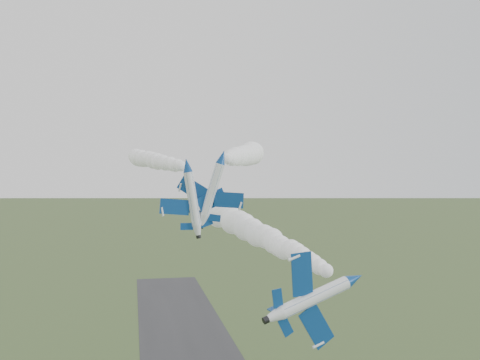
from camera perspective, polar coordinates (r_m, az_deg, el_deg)
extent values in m
cylinder|color=white|center=(64.69, 12.08, -10.27)|extent=(3.77, 9.05, 1.98)
cone|color=navy|center=(60.33, 15.20, -11.07)|extent=(2.41, 2.67, 1.98)
cone|color=white|center=(69.06, 9.46, -9.58)|extent=(2.32, 2.26, 1.98)
cylinder|color=black|center=(69.93, 8.99, -9.45)|extent=(1.11, 0.82, 1.00)
ellipsoid|color=black|center=(63.19, 13.71, -10.37)|extent=(1.92, 3.23, 1.32)
cube|color=navy|center=(64.27, 10.84, -7.66)|extent=(2.07, 2.80, 4.66)
cube|color=navy|center=(66.44, 12.21, -12.68)|extent=(2.07, 2.80, 4.66)
cube|color=navy|center=(67.74, 9.54, -8.40)|extent=(0.95, 1.28, 2.04)
cube|color=navy|center=(68.85, 10.25, -10.97)|extent=(0.95, 1.28, 2.04)
cube|color=navy|center=(68.71, 10.94, -9.28)|extent=(2.54, 2.11, 0.81)
cylinder|color=white|center=(84.90, -5.67, 1.57)|extent=(2.30, 8.55, 1.73)
cone|color=navy|center=(79.65, -5.03, 1.64)|extent=(1.88, 2.33, 1.73)
cone|color=white|center=(89.96, -6.22, 1.51)|extent=(1.85, 1.93, 1.73)
cylinder|color=black|center=(90.96, -6.32, 1.50)|extent=(0.92, 0.66, 0.88)
ellipsoid|color=black|center=(82.75, -5.48, 1.99)|extent=(1.35, 2.97, 1.15)
cube|color=navy|center=(85.25, -7.72, 1.14)|extent=(4.75, 2.72, 0.88)
cube|color=navy|center=(86.25, -3.79, 1.78)|extent=(4.75, 2.72, 0.88)
cube|color=navy|center=(88.83, -7.14, 1.36)|extent=(2.07, 1.24, 0.42)
cube|color=navy|center=(89.34, -5.12, 1.69)|extent=(2.07, 1.24, 0.42)
cube|color=navy|center=(88.83, -6.24, 2.36)|extent=(0.58, 1.64, 2.20)
cylinder|color=white|center=(85.17, -1.91, 2.45)|extent=(4.33, 8.71, 1.90)
cone|color=navy|center=(79.84, -2.43, 2.57)|extent=(2.48, 2.69, 1.90)
cone|color=white|center=(90.30, -1.48, 2.34)|extent=(2.36, 2.31, 1.90)
cylinder|color=black|center=(91.31, -1.39, 2.32)|extent=(1.10, 0.87, 0.96)
ellipsoid|color=black|center=(83.00, -2.00, 2.87)|extent=(2.07, 3.17, 1.27)
cube|color=navy|center=(86.44, -3.79, 2.91)|extent=(5.02, 3.66, 1.51)
cube|color=navy|center=(85.61, 0.06, 1.74)|extent=(5.02, 3.66, 1.51)
cube|color=navy|center=(89.62, -2.53, 2.66)|extent=(2.21, 1.65, 0.69)
cube|color=navy|center=(89.20, -0.56, 2.05)|extent=(2.21, 1.65, 0.69)
cube|color=navy|center=(89.15, -1.32, 3.17)|extent=(1.22, 1.78, 2.17)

